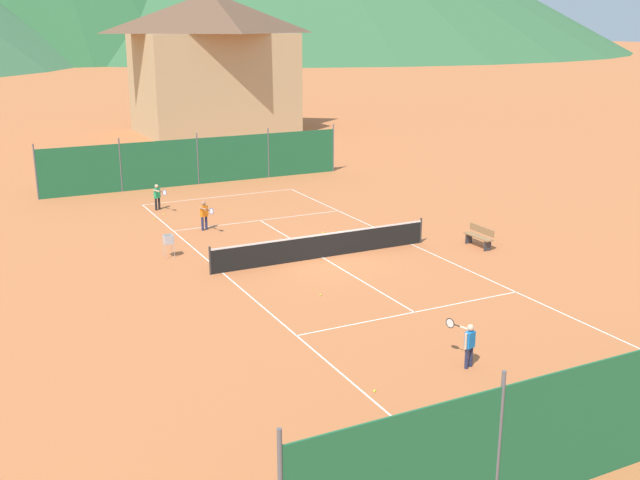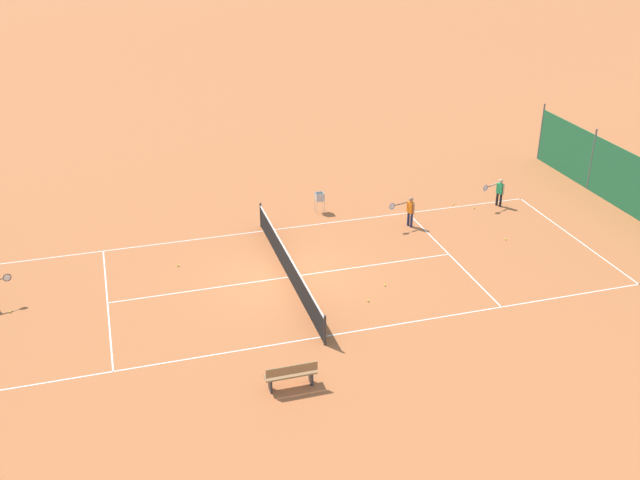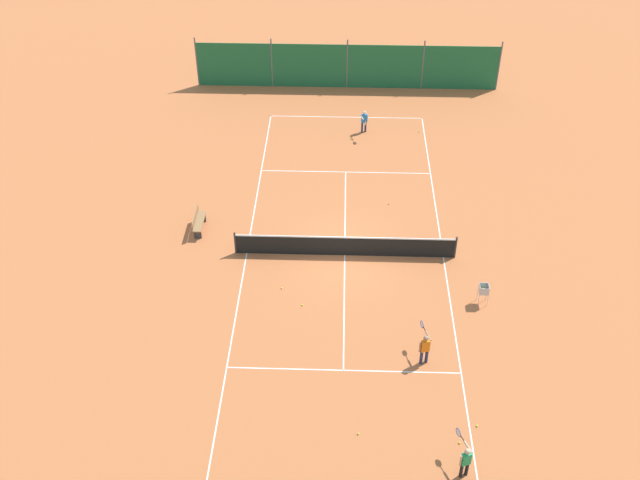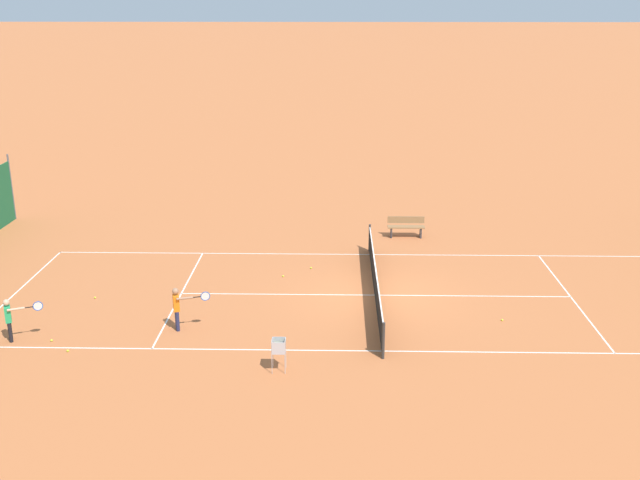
# 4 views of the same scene
# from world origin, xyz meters

# --- Properties ---
(ground_plane) EXTENTS (600.00, 600.00, 0.00)m
(ground_plane) POSITION_xyz_m (0.00, 0.00, 0.00)
(ground_plane) COLOR #BC6638
(court_line_markings) EXTENTS (8.25, 23.85, 0.01)m
(court_line_markings) POSITION_xyz_m (0.00, 0.00, 0.00)
(court_line_markings) COLOR white
(court_line_markings) RESTS_ON ground
(tennis_net) EXTENTS (9.18, 0.08, 1.06)m
(tennis_net) POSITION_xyz_m (0.00, 0.00, 0.50)
(tennis_net) COLOR #2D2D2D
(tennis_net) RESTS_ON ground
(player_near_baseline) EXTENTS (0.43, 1.11, 1.31)m
(player_near_baseline) POSITION_xyz_m (-2.81, 5.90, 0.76)
(player_near_baseline) COLOR #23284C
(player_near_baseline) RESTS_ON ground
(player_near_service) EXTENTS (0.43, 1.08, 1.27)m
(player_near_service) POSITION_xyz_m (-3.66, 10.49, 0.74)
(player_near_service) COLOR black
(player_near_service) RESTS_ON ground
(tennis_ball_mid_court) EXTENTS (0.07, 0.07, 0.07)m
(tennis_ball_mid_court) POSITION_xyz_m (-1.98, -3.75, 0.03)
(tennis_ball_mid_court) COLOR #CCE033
(tennis_ball_mid_court) RESTS_ON ground
(tennis_ball_near_corner) EXTENTS (0.07, 0.07, 0.07)m
(tennis_ball_near_corner) POSITION_xyz_m (-4.35, 8.68, 0.03)
(tennis_ball_near_corner) COLOR #CCE033
(tennis_ball_near_corner) RESTS_ON ground
(tennis_ball_by_net_left) EXTENTS (0.07, 0.07, 0.07)m
(tennis_ball_by_net_left) POSITION_xyz_m (-0.27, -9.54, 0.03)
(tennis_ball_by_net_left) COLOR #CCE033
(tennis_ball_by_net_left) RESTS_ON ground
(tennis_ball_service_box) EXTENTS (0.07, 0.07, 0.07)m
(tennis_ball_service_box) POSITION_xyz_m (1.61, 3.14, 0.03)
(tennis_ball_service_box) COLOR #CCE033
(tennis_ball_service_box) RESTS_ON ground
(tennis_ball_by_net_right) EXTENTS (0.07, 0.07, 0.07)m
(tennis_ball_by_net_right) POSITION_xyz_m (2.47, 2.19, 0.03)
(tennis_ball_by_net_right) COLOR #CCE033
(tennis_ball_by_net_right) RESTS_ON ground
(tennis_ball_far_corner) EXTENTS (0.07, 0.07, 0.07)m
(tennis_ball_far_corner) POSITION_xyz_m (-0.50, 9.12, 0.03)
(tennis_ball_far_corner) COLOR #CCE033
(tennis_ball_far_corner) RESTS_ON ground
(tennis_ball_alley_left) EXTENTS (0.07, 0.07, 0.07)m
(tennis_ball_alley_left) POSITION_xyz_m (-3.70, 9.37, 0.03)
(tennis_ball_alley_left) COLOR #CCE033
(tennis_ball_alley_left) RESTS_ON ground
(ball_hopper) EXTENTS (0.36, 0.36, 0.89)m
(ball_hopper) POSITION_xyz_m (-5.30, 2.76, 0.66)
(ball_hopper) COLOR #B7B7BC
(ball_hopper) RESTS_ON ground
(courtside_bench) EXTENTS (0.36, 1.50, 0.84)m
(courtside_bench) POSITION_xyz_m (6.34, -1.55, 0.45)
(courtside_bench) COLOR olive
(courtside_bench) RESTS_ON ground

